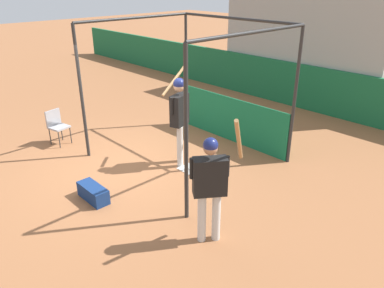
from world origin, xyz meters
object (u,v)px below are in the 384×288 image
folding_chair (56,123)px  equipment_bag (93,193)px  player_waiting (211,181)px  player_batter (179,113)px

folding_chair → equipment_bag: size_ratio=1.20×
folding_chair → player_waiting: bearing=77.5°
equipment_bag → player_batter: bearing=89.9°
player_waiting → folding_chair: player_waiting is taller
player_waiting → folding_chair: 5.16m
player_batter → folding_chair: size_ratio=2.41×
equipment_bag → folding_chair: bearing=166.4°
player_waiting → equipment_bag: 2.54m
player_waiting → equipment_bag: bearing=143.6°
player_waiting → equipment_bag: player_waiting is taller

